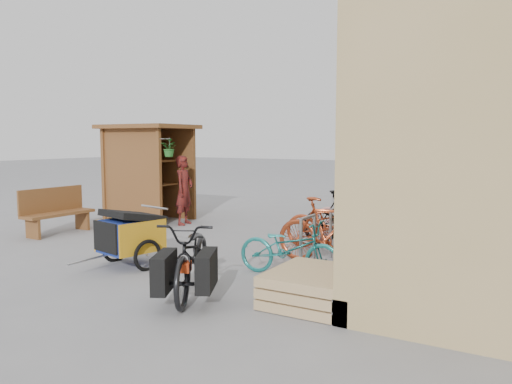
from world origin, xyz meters
The scene contains 17 objects.
ground centered at (0.00, 0.00, 0.00)m, with size 80.00×80.00×0.00m, color gray.
kiosk centered at (-3.28, 2.47, 1.55)m, with size 2.49×1.65×2.40m.
bike_rack centered at (2.30, 2.40, 0.52)m, with size 0.05×5.35×0.86m.
pallet_stack centered at (3.00, -1.40, 0.21)m, with size 1.00×1.20×0.40m.
bench centered at (-3.68, 0.07, 0.51)m, with size 0.51×1.59×1.00m.
shopping_carts centered at (3.00, 6.61, 0.60)m, with size 0.57×1.92×1.02m.
child_trailer centered at (-0.30, -1.16, 0.53)m, with size 1.04×1.66×0.95m.
cargo_bike centered at (1.52, -1.89, 0.50)m, with size 1.46×2.04×1.02m.
person_kiosk centered at (-2.02, 2.40, 0.83)m, with size 0.60×0.40×1.65m, color maroon.
bike_0 centered at (2.19, -0.43, 0.42)m, with size 0.56×1.61×0.85m, color teal.
bike_1 centered at (2.46, 0.50, 0.55)m, with size 0.52×1.83×1.10m, color #9A391C.
bike_2 centered at (2.11, 1.59, 0.49)m, with size 0.65×1.86×0.98m, color #9A391C.
bike_3 centered at (2.21, 2.13, 0.53)m, with size 0.50×1.77×1.06m, color black.
bike_4 centered at (2.11, 2.90, 0.48)m, with size 0.64×1.82×0.96m, color tan.
bike_5 centered at (2.26, 3.18, 0.47)m, with size 0.44×1.57×0.95m, color silver.
bike_6 centered at (2.42, 4.10, 0.40)m, with size 0.53×1.52×0.80m, color black.
bike_7 centered at (2.17, 4.44, 0.49)m, with size 0.46×1.63×0.98m, color teal.
Camera 1 is at (5.43, -6.98, 2.03)m, focal length 35.00 mm.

